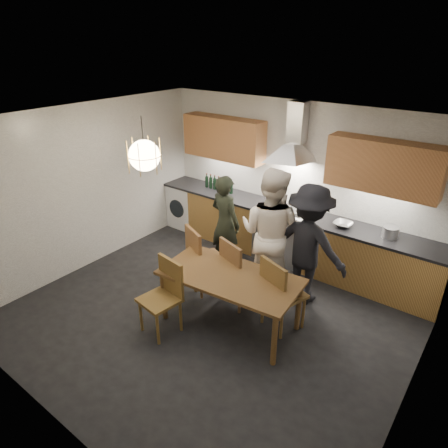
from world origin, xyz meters
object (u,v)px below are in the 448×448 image
Objects in this scene: mixing_bowl at (343,224)px; chair_back_left at (201,256)px; chair_front at (165,291)px; person_right at (308,245)px; person_left at (225,223)px; person_mid at (270,233)px; dining_table at (230,281)px; wine_bottles at (219,183)px; stock_pot at (390,232)px.

chair_back_left is at bearing -133.80° from mixing_bowl.
person_right reaches higher than chair_front.
mixing_bowl is (1.63, 0.76, 0.15)m from person_left.
chair_front is 1.76m from person_left.
person_mid is at bearing -118.26° from chair_back_left.
dining_table is 1.17× the size of person_left.
person_left is at bearing -154.81° from mixing_bowl.
wine_bottles is (-1.73, 2.01, 0.37)m from dining_table.
wine_bottles reaches higher than stock_pot.
stock_pot is at bearing 4.88° from mixing_bowl.
wine_bottles reaches higher than mixing_bowl.
chair_front is 0.56× the size of person_right.
wine_bottles is at bearing 177.72° from mixing_bowl.
mixing_bowl is at bearing -109.38° from chair_back_left.
person_left reaches higher than chair_back_left.
chair_front is (-0.61, -0.56, -0.10)m from dining_table.
dining_table is 2.68m from wine_bottles.
person_left is at bearing -55.11° from chair_back_left.
chair_back_left is 0.59× the size of person_right.
chair_front is 3.61× the size of mixing_bowl.
chair_front is at bearing 125.69° from chair_back_left.
stock_pot is (1.35, 1.97, 0.32)m from dining_table.
mixing_bowl is 1.23× the size of stock_pot.
person_right is 7.86× the size of stock_pot.
chair_back_left is at bearing 109.47° from chair_front.
dining_table is 0.83m from chair_front.
person_mid is (0.79, 0.60, 0.36)m from chair_back_left.
wine_bottles is at bearing -37.78° from person_left.
person_mid is at bearing -126.29° from mixing_bowl.
person_left is 5.74× the size of mixing_bowl.
person_right is 6.41× the size of mixing_bowl.
mixing_bowl is 0.44× the size of wine_bottles.
dining_table is at bearing -109.79° from mixing_bowl.
person_mid reaches higher than wine_bottles.
chair_front is at bearing 56.91° from person_right.
chair_back_left reaches higher than chair_front.
dining_table is 1.01m from person_mid.
chair_back_left is 1.05× the size of chair_front.
chair_front is 3.23m from stock_pot.
mixing_bowl is (0.17, 0.81, 0.06)m from person_right.
wine_bottles reaches higher than chair_front.
person_left is at bearing -15.90° from person_mid.
person_left reaches higher than wine_bottles.
mixing_bowl is (0.69, 1.91, 0.27)m from dining_table.
person_mid is 1.09× the size of person_right.
stock_pot is at bearing 60.46° from chair_front.
dining_table is at bearing 85.37° from person_mid.
person_mid reaches higher than person_left.
dining_table is 1.24m from person_right.
stock_pot is (2.29, 0.82, 0.19)m from person_left.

